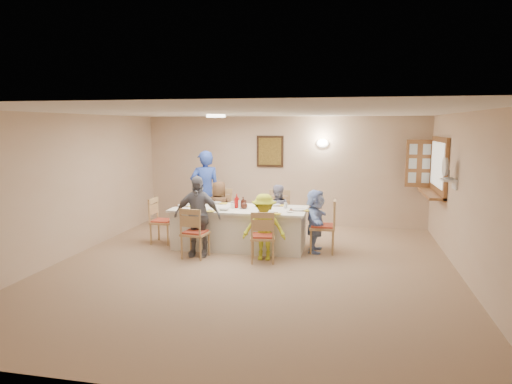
% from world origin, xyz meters
% --- Properties ---
extents(ground, '(7.00, 7.00, 0.00)m').
position_xyz_m(ground, '(0.00, 0.00, 0.00)').
color(ground, '#A17F61').
extents(room_walls, '(7.00, 7.00, 7.00)m').
position_xyz_m(room_walls, '(0.00, 0.00, 1.51)').
color(room_walls, beige).
rests_on(room_walls, ground).
extents(wall_picture, '(0.62, 0.05, 0.72)m').
position_xyz_m(wall_picture, '(-0.30, 3.46, 1.70)').
color(wall_picture, '#392514').
rests_on(wall_picture, room_walls).
extents(wall_sconce, '(0.26, 0.09, 0.18)m').
position_xyz_m(wall_sconce, '(0.90, 3.44, 1.90)').
color(wall_sconce, white).
rests_on(wall_sconce, room_walls).
extents(ceiling_light, '(0.36, 0.36, 0.05)m').
position_xyz_m(ceiling_light, '(-1.00, 1.50, 2.47)').
color(ceiling_light, white).
rests_on(ceiling_light, room_walls).
extents(serving_hatch, '(0.06, 1.50, 1.15)m').
position_xyz_m(serving_hatch, '(3.21, 2.40, 1.50)').
color(serving_hatch, brown).
rests_on(serving_hatch, room_walls).
extents(hatch_sill, '(0.30, 1.50, 0.05)m').
position_xyz_m(hatch_sill, '(3.09, 2.40, 0.97)').
color(hatch_sill, brown).
rests_on(hatch_sill, room_walls).
extents(shutter_door, '(0.55, 0.04, 1.00)m').
position_xyz_m(shutter_door, '(2.95, 3.16, 1.50)').
color(shutter_door, brown).
rests_on(shutter_door, room_walls).
extents(fan_shelf, '(0.22, 0.36, 0.03)m').
position_xyz_m(fan_shelf, '(3.13, 1.05, 1.40)').
color(fan_shelf, white).
rests_on(fan_shelf, room_walls).
extents(desk_fan, '(0.30, 0.30, 0.28)m').
position_xyz_m(desk_fan, '(3.10, 1.05, 1.55)').
color(desk_fan, '#A5A5A8').
rests_on(desk_fan, fan_shelf).
extents(dining_table, '(2.51, 1.06, 0.76)m').
position_xyz_m(dining_table, '(-0.48, 1.25, 0.38)').
color(dining_table, white).
rests_on(dining_table, ground).
extents(chair_back_left, '(0.52, 0.52, 0.98)m').
position_xyz_m(chair_back_left, '(-1.08, 2.05, 0.49)').
color(chair_back_left, tan).
rests_on(chair_back_left, ground).
extents(chair_back_right, '(0.48, 0.48, 0.99)m').
position_xyz_m(chair_back_right, '(0.12, 2.05, 0.49)').
color(chair_back_right, tan).
rests_on(chair_back_right, ground).
extents(chair_front_left, '(0.48, 0.48, 0.90)m').
position_xyz_m(chair_front_left, '(-1.08, 0.45, 0.45)').
color(chair_front_left, tan).
rests_on(chair_front_left, ground).
extents(chair_front_right, '(0.49, 0.49, 0.89)m').
position_xyz_m(chair_front_right, '(0.12, 0.45, 0.45)').
color(chair_front_right, tan).
rests_on(chair_front_right, ground).
extents(chair_left_end, '(0.44, 0.44, 0.90)m').
position_xyz_m(chair_left_end, '(-2.03, 1.25, 0.45)').
color(chair_left_end, tan).
rests_on(chair_left_end, ground).
extents(chair_right_end, '(0.48, 0.48, 0.98)m').
position_xyz_m(chair_right_end, '(1.07, 1.25, 0.49)').
color(chair_right_end, tan).
rests_on(chair_right_end, ground).
extents(diner_back_left, '(0.61, 0.42, 1.17)m').
position_xyz_m(diner_back_left, '(-1.08, 1.93, 0.59)').
color(diner_back_left, brown).
rests_on(diner_back_left, ground).
extents(diner_back_right, '(0.68, 0.59, 1.13)m').
position_xyz_m(diner_back_right, '(0.12, 1.93, 0.56)').
color(diner_back_right, '#928FAE').
rests_on(diner_back_right, ground).
extents(diner_front_left, '(0.88, 0.46, 1.42)m').
position_xyz_m(diner_front_left, '(-1.08, 0.57, 0.71)').
color(diner_front_left, gray).
rests_on(diner_front_left, ground).
extents(diner_front_right, '(0.80, 0.54, 1.14)m').
position_xyz_m(diner_front_right, '(0.12, 0.57, 0.57)').
color(diner_front_right, '#CDDA29').
rests_on(diner_front_right, ground).
extents(diner_right_end, '(1.08, 0.37, 1.15)m').
position_xyz_m(diner_right_end, '(0.94, 1.25, 0.58)').
color(diner_right_end, '#98B7F7').
rests_on(diner_right_end, ground).
extents(caregiver, '(0.97, 0.92, 1.76)m').
position_xyz_m(caregiver, '(-1.53, 2.40, 0.88)').
color(caregiver, '#2A46AB').
rests_on(caregiver, ground).
extents(placemat_fl, '(0.33, 0.24, 0.01)m').
position_xyz_m(placemat_fl, '(-1.08, 0.83, 0.76)').
color(placemat_fl, '#472B19').
rests_on(placemat_fl, dining_table).
extents(plate_fl, '(0.23, 0.23, 0.01)m').
position_xyz_m(plate_fl, '(-1.08, 0.83, 0.77)').
color(plate_fl, white).
rests_on(plate_fl, dining_table).
extents(napkin_fl, '(0.14, 0.14, 0.01)m').
position_xyz_m(napkin_fl, '(-0.90, 0.78, 0.77)').
color(napkin_fl, yellow).
rests_on(napkin_fl, dining_table).
extents(placemat_fr, '(0.35, 0.26, 0.01)m').
position_xyz_m(placemat_fr, '(0.12, 0.83, 0.76)').
color(placemat_fr, '#472B19').
rests_on(placemat_fr, dining_table).
extents(plate_fr, '(0.24, 0.24, 0.01)m').
position_xyz_m(plate_fr, '(0.12, 0.83, 0.77)').
color(plate_fr, white).
rests_on(plate_fr, dining_table).
extents(napkin_fr, '(0.15, 0.15, 0.01)m').
position_xyz_m(napkin_fr, '(0.30, 0.78, 0.77)').
color(napkin_fr, yellow).
rests_on(napkin_fr, dining_table).
extents(placemat_bl, '(0.36, 0.27, 0.01)m').
position_xyz_m(placemat_bl, '(-1.08, 1.67, 0.76)').
color(placemat_bl, '#472B19').
rests_on(placemat_bl, dining_table).
extents(plate_bl, '(0.23, 0.23, 0.01)m').
position_xyz_m(plate_bl, '(-1.08, 1.67, 0.77)').
color(plate_bl, white).
rests_on(plate_bl, dining_table).
extents(napkin_bl, '(0.14, 0.14, 0.01)m').
position_xyz_m(napkin_bl, '(-0.90, 1.62, 0.77)').
color(napkin_bl, yellow).
rests_on(napkin_bl, dining_table).
extents(placemat_br, '(0.35, 0.26, 0.01)m').
position_xyz_m(placemat_br, '(0.12, 1.67, 0.76)').
color(placemat_br, '#472B19').
rests_on(placemat_br, dining_table).
extents(plate_br, '(0.23, 0.23, 0.01)m').
position_xyz_m(plate_br, '(0.12, 1.67, 0.77)').
color(plate_br, white).
rests_on(plate_br, dining_table).
extents(napkin_br, '(0.14, 0.14, 0.01)m').
position_xyz_m(napkin_br, '(0.30, 1.62, 0.77)').
color(napkin_br, yellow).
rests_on(napkin_br, dining_table).
extents(placemat_le, '(0.34, 0.25, 0.01)m').
position_xyz_m(placemat_le, '(-1.58, 1.25, 0.76)').
color(placemat_le, '#472B19').
rests_on(placemat_le, dining_table).
extents(plate_le, '(0.25, 0.25, 0.02)m').
position_xyz_m(plate_le, '(-1.58, 1.25, 0.77)').
color(plate_le, white).
rests_on(plate_le, dining_table).
extents(napkin_le, '(0.14, 0.14, 0.01)m').
position_xyz_m(napkin_le, '(-1.40, 1.20, 0.77)').
color(napkin_le, yellow).
rests_on(napkin_le, dining_table).
extents(placemat_re, '(0.35, 0.26, 0.01)m').
position_xyz_m(placemat_re, '(0.64, 1.25, 0.76)').
color(placemat_re, '#472B19').
rests_on(placemat_re, dining_table).
extents(plate_re, '(0.26, 0.26, 0.02)m').
position_xyz_m(plate_re, '(0.64, 1.25, 0.77)').
color(plate_re, white).
rests_on(plate_re, dining_table).
extents(napkin_re, '(0.15, 0.15, 0.01)m').
position_xyz_m(napkin_re, '(0.82, 1.20, 0.77)').
color(napkin_re, yellow).
rests_on(napkin_re, dining_table).
extents(teacup_a, '(0.14, 0.14, 0.09)m').
position_xyz_m(teacup_a, '(-1.25, 0.95, 0.81)').
color(teacup_a, white).
rests_on(teacup_a, dining_table).
extents(teacup_b, '(0.15, 0.15, 0.09)m').
position_xyz_m(teacup_b, '(-0.09, 1.79, 0.80)').
color(teacup_b, white).
rests_on(teacup_b, dining_table).
extents(bowl_a, '(0.24, 0.24, 0.05)m').
position_xyz_m(bowl_a, '(-0.70, 0.97, 0.79)').
color(bowl_a, white).
rests_on(bowl_a, dining_table).
extents(bowl_b, '(0.22, 0.22, 0.06)m').
position_xyz_m(bowl_b, '(-0.15, 1.47, 0.79)').
color(bowl_b, white).
rests_on(bowl_b, dining_table).
extents(condiment_ketchup, '(0.14, 0.14, 0.26)m').
position_xyz_m(condiment_ketchup, '(-0.54, 1.25, 0.89)').
color(condiment_ketchup, '#B20F0F').
rests_on(condiment_ketchup, dining_table).
extents(condiment_brown, '(0.15, 0.15, 0.20)m').
position_xyz_m(condiment_brown, '(-0.43, 1.32, 0.86)').
color(condiment_brown, '#401B11').
rests_on(condiment_brown, dining_table).
extents(condiment_malt, '(0.13, 0.13, 0.16)m').
position_xyz_m(condiment_malt, '(-0.38, 1.20, 0.84)').
color(condiment_malt, '#401B11').
rests_on(condiment_malt, dining_table).
extents(drinking_glass, '(0.07, 0.07, 0.10)m').
position_xyz_m(drinking_glass, '(-0.63, 1.30, 0.82)').
color(drinking_glass, silver).
rests_on(drinking_glass, dining_table).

